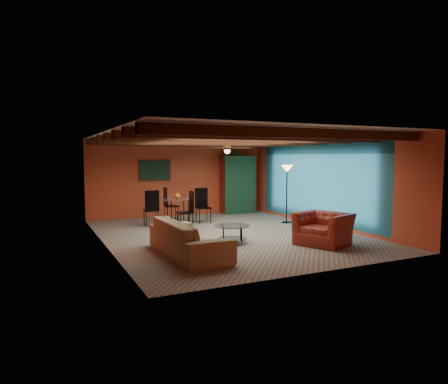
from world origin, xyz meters
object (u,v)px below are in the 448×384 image
coffee_table (232,234)px  armchair (324,229)px  floor_lamp (287,194)px  sofa (189,238)px  potted_plant (237,152)px  armoire (237,185)px  dining_table (178,207)px  vase (178,185)px

coffee_table → armchair: bearing=-31.3°
floor_lamp → sofa: bearing=-148.3°
sofa → potted_plant: 7.02m
sofa → floor_lamp: size_ratio=1.38×
armchair → floor_lamp: (1.05, 3.12, 0.54)m
coffee_table → armoire: bearing=61.6°
floor_lamp → armchair: bearing=-108.7°
armchair → armoire: armoire is taller
dining_table → armoire: (2.89, 1.57, 0.48)m
armchair → dining_table: 4.85m
coffee_table → floor_lamp: size_ratio=0.47×
armoire → vase: (-2.89, -1.57, 0.18)m
sofa → potted_plant: size_ratio=5.93×
armchair → dining_table: dining_table is taller
sofa → floor_lamp: 5.14m
dining_table → potted_plant: potted_plant is taller
sofa → vase: (1.08, 3.88, 0.85)m
sofa → coffee_table: (1.41, 0.72, -0.15)m
dining_table → vase: (0.00, 0.00, 0.67)m
dining_table → potted_plant: 3.73m
sofa → potted_plant: bearing=-36.9°
armoire → vase: size_ratio=10.00×
armchair → floor_lamp: bearing=139.0°
armoire → potted_plant: potted_plant is taller
armoire → floor_lamp: size_ratio=1.12×
armchair → potted_plant: size_ratio=2.75×
armoire → floor_lamp: 2.79m
armoire → coffee_table: bearing=-115.7°
armchair → potted_plant: 6.23m
sofa → armoire: size_ratio=1.23×
coffee_table → potted_plant: size_ratio=2.01×
armoire → floor_lamp: armoire is taller
sofa → armchair: (3.30, -0.43, 0.01)m
coffee_table → floor_lamp: (2.94, 1.97, 0.71)m
armoire → potted_plant: (0.00, 0.00, 1.27)m
armchair → armoire: bearing=151.2°
armchair → floor_lamp: 3.34m
vase → dining_table: bearing=0.0°
sofa → potted_plant: potted_plant is taller
armchair → armoire: size_ratio=0.57×
coffee_table → sofa: bearing=-153.0°
floor_lamp → dining_table: bearing=160.0°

